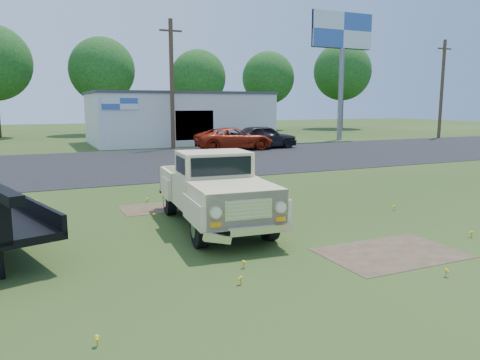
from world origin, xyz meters
The scene contains 15 objects.
ground centered at (0.00, 0.00, 0.00)m, with size 140.00×140.00×0.00m, color #2A4215.
asphalt_lot centered at (0.00, 15.00, 0.00)m, with size 90.00×14.00×0.02m, color black.
dirt_patch_a centered at (1.50, -3.00, 0.00)m, with size 3.00×2.00×0.01m, color #473826.
dirt_patch_b centered at (-2.00, 3.50, 0.00)m, with size 2.20×1.60×0.01m, color #473826.
commercial_building centered at (6.00, 26.99, 2.10)m, with size 14.20×8.20×4.15m.
billboard centered at (20.00, 24.04, 8.54)m, with size 6.10×0.45×11.05m.
utility_pole_mid centered at (4.00, 22.00, 4.60)m, with size 1.60×0.30×9.00m.
utility_pole_east centered at (30.00, 22.00, 4.60)m, with size 1.60×0.30×9.00m.
treeline_d centered at (2.00, 40.50, 6.62)m, with size 6.72×6.72×10.00m.
treeline_e centered at (12.00, 39.00, 5.98)m, with size 6.08×6.08×9.04m.
treeline_f centered at (22.00, 41.50, 6.30)m, with size 6.40×6.40×9.52m.
treeline_g centered at (32.00, 40.00, 7.25)m, with size 7.36×7.36×10.95m.
vintage_pickup_truck centered at (-1.17, 0.76, 1.00)m, with size 2.15×5.52×2.00m, color beige, non-canonical shape.
red_pickup centered at (7.68, 19.46, 0.77)m, with size 2.54×5.52×1.53m, color maroon.
dark_sedan centered at (10.03, 19.52, 0.84)m, with size 1.97×4.91×1.67m, color black.
Camera 1 is at (-5.57, -10.54, 3.23)m, focal length 35.00 mm.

